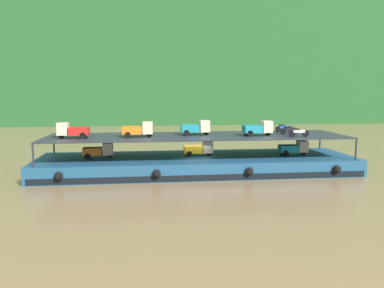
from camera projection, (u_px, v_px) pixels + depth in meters
ground_plane at (197, 172)px, 37.11m from camera, size 400.00×400.00×0.00m
hillside_far_bank at (163, 21)px, 97.72m from camera, size 139.40×29.06×44.86m
cargo_barge at (197, 164)px, 36.99m from camera, size 29.53×8.78×1.50m
cargo_rack at (197, 136)px, 36.65m from camera, size 27.93×7.42×2.00m
mini_truck_lower_stern at (99, 151)px, 36.02m from camera, size 2.78×1.26×1.38m
mini_truck_lower_aft at (199, 149)px, 37.25m from camera, size 2.76×1.23×1.38m
mini_truck_lower_mid at (294, 148)px, 37.70m from camera, size 2.76×1.24×1.38m
mini_truck_upper_stern at (73, 130)px, 34.46m from camera, size 2.76×1.24×1.38m
mini_truck_upper_mid at (138, 129)px, 35.34m from camera, size 2.75×1.22×1.38m
mini_truck_upper_fore at (196, 128)px, 37.02m from camera, size 2.74×1.20×1.38m
mini_truck_upper_bow at (258, 128)px, 36.46m from camera, size 2.79×1.30×1.38m
motorcycle_upper_port at (299, 132)px, 35.46m from camera, size 1.90×0.55×0.87m
motorcycle_upper_centre at (289, 130)px, 37.65m from camera, size 1.90×0.55×0.87m
motorcycle_upper_stbd at (284, 128)px, 39.87m from camera, size 1.90×0.55×0.87m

